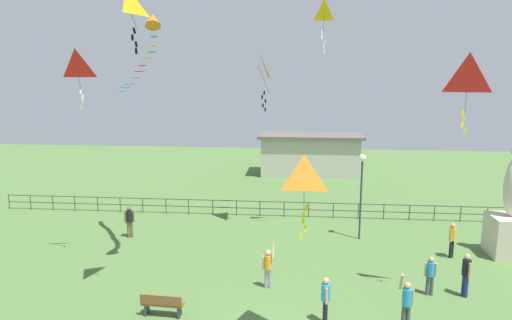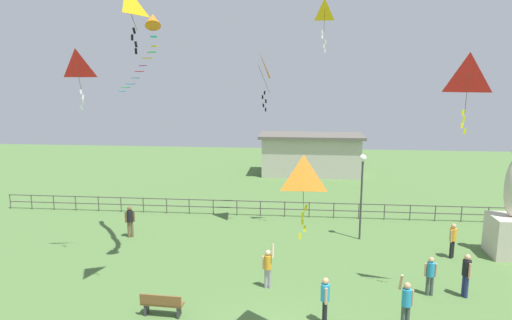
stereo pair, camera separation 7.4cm
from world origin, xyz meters
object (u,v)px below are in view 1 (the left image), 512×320
object	(u,v)px
kite_1	(324,13)
kite_4	(304,176)
kite_0	(468,75)
person_3	(407,301)
person_5	(452,238)
statue_monument	(510,222)
park_bench	(162,304)
kite_5	(76,65)
person_1	(430,273)
kite_3	(258,67)
streamer_kite	(150,30)
person_0	(326,297)
person_4	(130,220)
lamppost	(362,178)
person_2	(268,266)
kite_2	(127,4)

from	to	relation	value
kite_1	kite_4	xyz separation A→B (m)	(-0.93, -9.18, -5.97)
kite_0	kite_1	xyz separation A→B (m)	(-4.53, 6.71, 2.94)
person_3	person_5	xyz separation A→B (m)	(3.52, 6.41, -0.03)
statue_monument	park_bench	size ratio (longest dim) A/B	3.46
statue_monument	person_5	size ratio (longest dim) A/B	3.17
statue_monument	person_3	xyz separation A→B (m)	(-6.24, -6.94, -0.64)
kite_4	kite_5	world-z (taller)	kite_5
person_1	kite_3	bearing A→B (deg)	135.99
kite_5	streamer_kite	size ratio (longest dim) A/B	0.45
kite_5	streamer_kite	distance (m)	3.62
person_0	person_4	world-z (taller)	person_0
lamppost	kite_4	size ratio (longest dim) A/B	1.78
person_4	person_5	distance (m)	15.94
person_0	person_3	bearing A→B (deg)	-1.71
park_bench	person_3	bearing A→B (deg)	-0.05
statue_monument	kite_1	bearing A→B (deg)	170.32
person_3	person_1	bearing A→B (deg)	59.90
kite_3	streamer_kite	distance (m)	7.18
person_0	person_3	distance (m)	2.67
person_2	person_4	world-z (taller)	person_2
person_5	kite_2	world-z (taller)	kite_2
person_1	person_4	xyz separation A→B (m)	(-13.84, 5.09, 0.07)
lamppost	kite_2	xyz separation A→B (m)	(-8.93, -7.68, 7.44)
lamppost	kite_0	world-z (taller)	kite_0
person_4	person_2	bearing A→B (deg)	-33.83
kite_5	person_3	bearing A→B (deg)	-17.23
park_bench	kite_1	bearing A→B (deg)	55.55
person_2	kite_1	world-z (taller)	kite_1
kite_2	kite_4	size ratio (longest dim) A/B	0.86
person_0	kite_4	distance (m)	4.53
park_bench	person_4	xyz separation A→B (m)	(-4.03, 7.61, 0.50)
person_2	kite_3	world-z (taller)	kite_3
person_4	kite_1	world-z (taller)	kite_1
park_bench	person_2	bearing A→B (deg)	35.35
lamppost	park_bench	xyz separation A→B (m)	(-7.91, -8.48, -2.78)
park_bench	person_0	size ratio (longest dim) A/B	0.91
kite_0	statue_monument	bearing A→B (deg)	50.67
person_4	kite_5	world-z (taller)	kite_5
person_2	kite_5	bearing A→B (deg)	169.77
park_bench	kite_2	distance (m)	10.30
kite_2	kite_5	bearing A→B (deg)	137.69
kite_1	streamer_kite	world-z (taller)	kite_1
kite_4	kite_1	bearing A→B (deg)	84.22
lamppost	kite_0	bearing A→B (deg)	-70.31
kite_1	kite_2	xyz separation A→B (m)	(-6.81, -7.64, -0.63)
person_2	person_4	xyz separation A→B (m)	(-7.59, 5.09, 0.02)
statue_monument	kite_5	bearing A→B (deg)	-171.23
kite_0	kite_5	xyz separation A→B (m)	(-14.85, 2.26, 0.41)
statue_monument	lamppost	xyz separation A→B (m)	(-6.68, 1.54, 1.62)
person_4	kite_2	distance (m)	12.25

